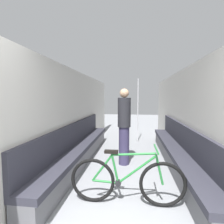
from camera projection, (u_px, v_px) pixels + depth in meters
name	position (u px, v px, depth m)	size (l,w,h in m)	color
wall_left	(70.00, 116.00, 4.20)	(0.10, 9.12, 2.26)	beige
wall_right	(189.00, 118.00, 3.86)	(0.10, 9.12, 2.26)	beige
bench_seat_row_left	(80.00, 150.00, 4.22)	(0.41, 4.52, 0.96)	#5B5B60
bench_seat_row_right	(177.00, 153.00, 3.93)	(0.41, 4.52, 0.96)	#5B5B60
bicycle	(127.00, 181.00, 2.56)	(1.69, 0.46, 0.86)	black
grab_pole_near	(138.00, 111.00, 6.20)	(0.08, 0.08, 2.24)	gray
passenger_standing	(124.00, 126.00, 4.07)	(0.30, 0.30, 1.78)	#332D4C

